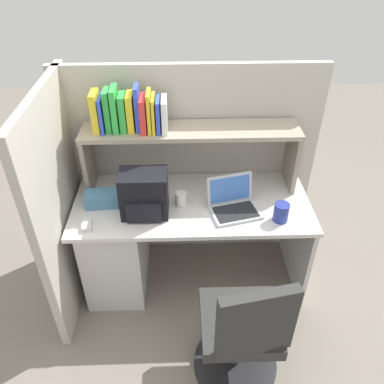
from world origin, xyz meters
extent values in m
plane|color=slate|center=(0.00, 0.00, 0.00)|extent=(8.00, 8.00, 0.00)
cube|color=silver|center=(0.00, 0.00, 0.71)|extent=(1.60, 0.70, 0.03)
cube|color=beige|center=(-0.55, 0.00, 0.35)|extent=(0.40, 0.64, 0.70)
cube|color=beige|center=(0.78, 0.00, 0.35)|extent=(0.03, 0.64, 0.70)
cube|color=#B2ADA0|center=(0.00, 0.38, 0.78)|extent=(1.84, 0.05, 1.55)
cube|color=#B2ADA0|center=(-0.85, -0.05, 0.78)|extent=(0.05, 1.06, 1.55)
cube|color=gray|center=(-0.70, 0.20, 0.94)|extent=(0.03, 0.28, 0.42)
cube|color=gray|center=(0.70, 0.20, 0.94)|extent=(0.03, 0.28, 0.42)
cube|color=gray|center=(0.00, 0.20, 1.17)|extent=(1.44, 0.28, 0.03)
cube|color=yellow|center=(-0.60, 0.20, 1.31)|extent=(0.04, 0.15, 0.25)
cube|color=blue|center=(-0.56, 0.20, 1.29)|extent=(0.02, 0.17, 0.23)
cube|color=green|center=(-0.52, 0.20, 1.31)|extent=(0.04, 0.14, 0.27)
cube|color=green|center=(-0.48, 0.20, 1.32)|extent=(0.04, 0.16, 0.28)
cube|color=green|center=(-0.43, 0.20, 1.30)|extent=(0.04, 0.13, 0.24)
cube|color=yellow|center=(-0.38, 0.21, 1.30)|extent=(0.04, 0.14, 0.24)
cube|color=blue|center=(-0.34, 0.21, 1.33)|extent=(0.03, 0.14, 0.29)
cube|color=red|center=(-0.30, 0.19, 1.29)|extent=(0.04, 0.17, 0.22)
cube|color=yellow|center=(-0.26, 0.19, 1.31)|extent=(0.02, 0.16, 0.26)
cube|color=yellow|center=(-0.23, 0.19, 1.29)|extent=(0.02, 0.18, 0.23)
cube|color=blue|center=(-0.21, 0.19, 1.29)|extent=(0.02, 0.17, 0.21)
cube|color=white|center=(-0.17, 0.19, 1.29)|extent=(0.03, 0.17, 0.21)
cube|color=#B7BABF|center=(0.28, -0.13, 0.74)|extent=(0.35, 0.29, 0.02)
cube|color=black|center=(0.28, -0.14, 0.75)|extent=(0.31, 0.23, 0.00)
cube|color=#B7BABF|center=(0.25, -0.02, 0.85)|extent=(0.31, 0.13, 0.20)
cube|color=#3F72CC|center=(0.25, -0.03, 0.85)|extent=(0.27, 0.10, 0.16)
cube|color=black|center=(-0.31, -0.10, 0.88)|extent=(0.30, 0.20, 0.30)
cube|color=black|center=(-0.31, -0.20, 0.81)|extent=(0.22, 0.04, 0.14)
cube|color=silver|center=(-0.66, -0.24, 0.75)|extent=(0.08, 0.11, 0.03)
cylinder|color=white|center=(-0.07, -0.02, 0.78)|extent=(0.08, 0.08, 0.09)
cube|color=teal|center=(-0.60, -0.01, 0.78)|extent=(0.23, 0.13, 0.10)
cylinder|color=navy|center=(0.56, -0.21, 0.79)|extent=(0.10, 0.10, 0.12)
cylinder|color=black|center=(0.25, -0.76, 0.02)|extent=(0.52, 0.52, 0.04)
cylinder|color=#262628|center=(0.25, -0.76, 0.24)|extent=(0.05, 0.05, 0.41)
cube|color=#2D2D2D|center=(0.25, -0.76, 0.45)|extent=(0.44, 0.44, 0.08)
cube|color=#2D2D2D|center=(0.28, -0.96, 0.71)|extent=(0.40, 0.13, 0.44)
camera|label=1|loc=(-0.07, -2.10, 2.36)|focal=36.71mm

